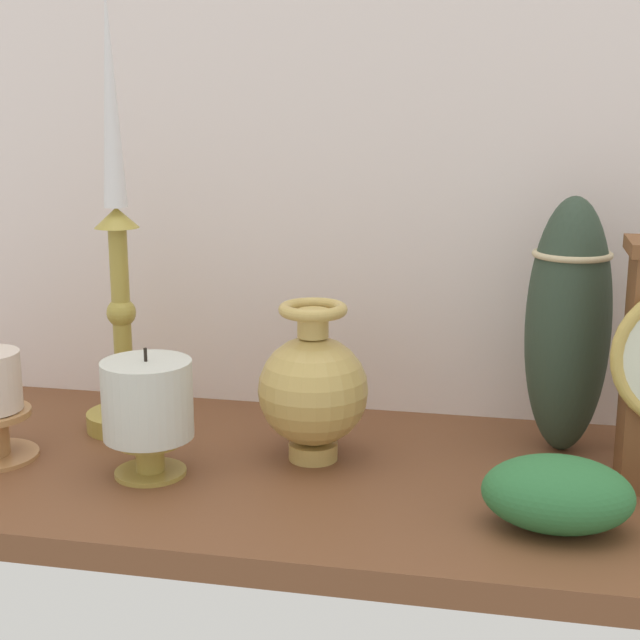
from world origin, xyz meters
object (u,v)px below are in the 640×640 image
brass_vase_bulbous (313,388)px  pillar_candle_front (148,408)px  candlestick_tall_left (119,275)px  tall_ceramic_vase (568,325)px

brass_vase_bulbous → pillar_candle_front: bearing=-154.0°
candlestick_tall_left → pillar_candle_front: size_ratio=3.72×
pillar_candle_front → tall_ceramic_vase: size_ratio=0.48×
brass_vase_bulbous → candlestick_tall_left: bearing=168.2°
brass_vase_bulbous → tall_ceramic_vase: size_ratio=0.61×
brass_vase_bulbous → tall_ceramic_vase: bearing=17.6°
pillar_candle_front → brass_vase_bulbous: bearing=26.0°
candlestick_tall_left → tall_ceramic_vase: 43.67cm
brass_vase_bulbous → pillar_candle_front: size_ratio=1.27×
brass_vase_bulbous → pillar_candle_front: (-13.60, -6.63, -0.66)cm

